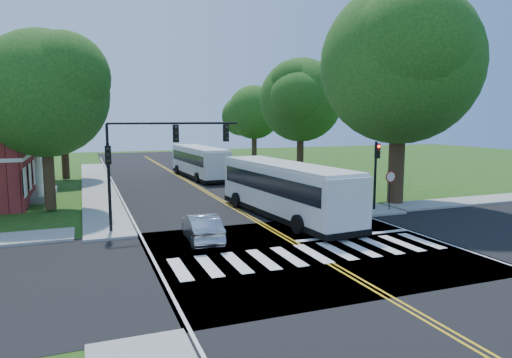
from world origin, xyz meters
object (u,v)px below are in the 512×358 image
signal_nw (154,149)px  bus_follow (199,161)px  signal_ne (376,166)px  suv (315,197)px  bus_lead (285,189)px  dark_sedan (262,181)px  hatchback (202,228)px

signal_nw → bus_follow: bearing=70.1°
signal_nw → signal_ne: size_ratio=1.62×
bus_follow → signal_ne: bearing=104.3°
bus_follow → suv: bus_follow is taller
bus_lead → dark_sedan: bearing=-109.9°
bus_lead → dark_sedan: bus_lead is taller
signal_ne → bus_lead: size_ratio=0.34×
bus_follow → hatchback: 24.86m
signal_nw → dark_sedan: 16.31m
bus_follow → hatchback: size_ratio=2.93×
signal_ne → bus_lead: bearing=176.1°
signal_nw → dark_sedan: signal_nw is taller
signal_nw → bus_lead: signal_nw is taller
signal_ne → bus_follow: size_ratio=0.36×
hatchback → bus_follow: bearing=-100.2°
signal_nw → signal_ne: 14.13m
hatchback → suv: (9.74, 6.47, -0.09)m
signal_ne → suv: bearing=128.4°
bus_lead → suv: bus_lead is taller
signal_ne → dark_sedan: signal_ne is taller
bus_lead → bus_follow: bus_lead is taller
suv → dark_sedan: (-0.68, 8.38, 0.05)m
bus_lead → signal_ne: bearing=170.9°
bus_lead → suv: 4.75m
bus_lead → bus_follow: 20.52m
signal_ne → dark_sedan: bearing=105.7°
signal_nw → suv: (11.46, 3.28, -3.76)m
signal_ne → hatchback: (-12.33, -3.20, -2.26)m
signal_ne → bus_lead: 6.36m
bus_lead → suv: (3.63, 2.85, -1.14)m
hatchback → suv: size_ratio=0.96×
suv → dark_sedan: bearing=-80.7°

